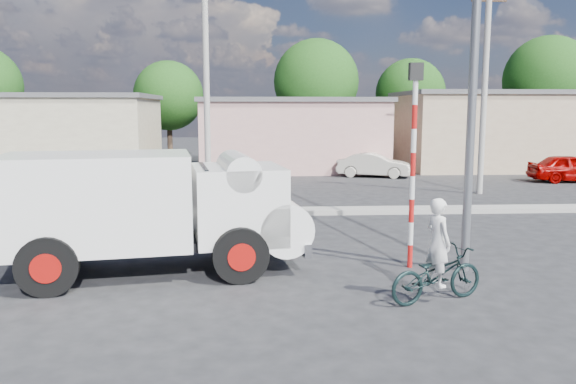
{
  "coord_description": "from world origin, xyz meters",
  "views": [
    {
      "loc": [
        -0.14,
        -10.17,
        3.4
      ],
      "look_at": [
        0.7,
        4.08,
        1.3
      ],
      "focal_mm": 35.0,
      "sensor_mm": 36.0,
      "label": 1
    }
  ],
  "objects": [
    {
      "name": "building_row",
      "position": [
        1.1,
        22.0,
        2.13
      ],
      "size": [
        37.8,
        7.3,
        4.44
      ],
      "color": "#BFB191",
      "rests_on": "ground"
    },
    {
      "name": "traffic_pole",
      "position": [
        3.2,
        1.5,
        2.59
      ],
      "size": [
        0.28,
        0.18,
        4.36
      ],
      "color": "red",
      "rests_on": "ground"
    },
    {
      "name": "median",
      "position": [
        0.0,
        8.0,
        0.08
      ],
      "size": [
        40.0,
        0.8,
        0.16
      ],
      "primitive_type": "cube",
      "color": "#99968E",
      "rests_on": "ground"
    },
    {
      "name": "cyclist",
      "position": [
        3.07,
        -0.69,
        0.79
      ],
      "size": [
        0.55,
        0.67,
        1.57
      ],
      "primitive_type": "imported",
      "rotation": [
        0.0,
        0.0,
        1.91
      ],
      "color": "white",
      "rests_on": "ground"
    },
    {
      "name": "ground_plane",
      "position": [
        0.0,
        0.0,
        0.0
      ],
      "size": [
        120.0,
        120.0,
        0.0
      ],
      "primitive_type": "plane",
      "color": "#252527",
      "rests_on": "ground"
    },
    {
      "name": "car_red",
      "position": [
        14.81,
        15.4,
        0.66
      ],
      "size": [
        3.98,
        1.86,
        1.32
      ],
      "primitive_type": "imported",
      "rotation": [
        0.0,
        0.0,
        1.49
      ],
      "color": "#920100",
      "rests_on": "ground"
    },
    {
      "name": "streetlight",
      "position": [
        4.14,
        1.2,
        4.96
      ],
      "size": [
        2.34,
        0.22,
        9.0
      ],
      "color": "slate",
      "rests_on": "ground"
    },
    {
      "name": "truck",
      "position": [
        -2.17,
        1.41,
        1.4
      ],
      "size": [
        6.38,
        3.19,
        2.52
      ],
      "rotation": [
        0.0,
        0.0,
        0.16
      ],
      "color": "black",
      "rests_on": "ground"
    },
    {
      "name": "bicycle",
      "position": [
        3.07,
        -0.69,
        0.5
      ],
      "size": [
        2.0,
        1.25,
        0.99
      ],
      "primitive_type": "imported",
      "rotation": [
        0.0,
        0.0,
        1.91
      ],
      "color": "black",
      "rests_on": "ground"
    },
    {
      "name": "utility_poles",
      "position": [
        3.25,
        12.0,
        4.07
      ],
      "size": [
        35.4,
        0.24,
        8.0
      ],
      "color": "#99968E",
      "rests_on": "ground"
    },
    {
      "name": "tree_row",
      "position": [
        7.45,
        28.53,
        4.96
      ],
      "size": [
        51.24,
        7.43,
        8.42
      ],
      "color": "#38281E",
      "rests_on": "ground"
    },
    {
      "name": "car_cream",
      "position": [
        5.89,
        17.92,
        0.61
      ],
      "size": [
        3.91,
        2.36,
        1.22
      ],
      "primitive_type": "imported",
      "rotation": [
        0.0,
        0.0,
        1.26
      ],
      "color": "beige",
      "rests_on": "ground"
    }
  ]
}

